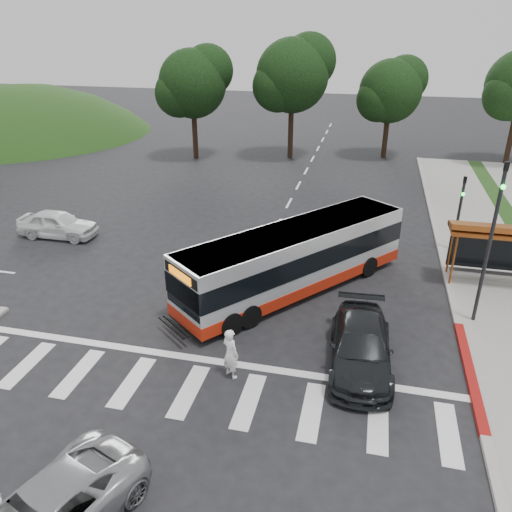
% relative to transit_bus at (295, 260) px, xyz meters
% --- Properties ---
extents(ground, '(140.00, 140.00, 0.00)m').
position_rel_transit_bus_xyz_m(ground, '(-2.23, -2.47, -1.46)').
color(ground, black).
rests_on(ground, ground).
extents(sidewalk_east, '(4.00, 40.00, 0.12)m').
position_rel_transit_bus_xyz_m(sidewalk_east, '(8.77, 5.53, -1.40)').
color(sidewalk_east, gray).
rests_on(sidewalk_east, ground).
extents(curb_east, '(0.30, 40.00, 0.15)m').
position_rel_transit_bus_xyz_m(curb_east, '(6.77, 5.53, -1.39)').
color(curb_east, '#9E9991').
rests_on(curb_east, ground).
extents(curb_east_red, '(0.32, 6.00, 0.15)m').
position_rel_transit_bus_xyz_m(curb_east_red, '(6.77, -4.47, -1.38)').
color(curb_east_red, maroon).
rests_on(curb_east_red, ground).
extents(hillside_nw, '(44.00, 44.00, 10.00)m').
position_rel_transit_bus_xyz_m(hillside_nw, '(-34.23, 27.53, -1.46)').
color(hillside_nw, '#173B13').
rests_on(hillside_nw, ground).
extents(crosswalk_ladder, '(18.00, 2.60, 0.01)m').
position_rel_transit_bus_xyz_m(crosswalk_ladder, '(-2.23, -7.47, -1.45)').
color(crosswalk_ladder, silver).
rests_on(crosswalk_ladder, ground).
extents(bus_shelter, '(4.20, 1.60, 2.86)m').
position_rel_transit_bus_xyz_m(bus_shelter, '(8.57, 2.63, 0.89)').
color(bus_shelter, '#8F4417').
rests_on(bus_shelter, sidewalk_east).
extents(traffic_signal_ne_tall, '(0.18, 0.37, 6.50)m').
position_rel_transit_bus_xyz_m(traffic_signal_ne_tall, '(7.37, -0.98, 2.42)').
color(traffic_signal_ne_tall, black).
rests_on(traffic_signal_ne_tall, ground).
extents(traffic_signal_ne_short, '(0.18, 0.37, 4.00)m').
position_rel_transit_bus_xyz_m(traffic_signal_ne_short, '(7.37, 6.02, 1.02)').
color(traffic_signal_ne_short, black).
rests_on(traffic_signal_ne_short, ground).
extents(tree_north_a, '(6.60, 6.15, 10.17)m').
position_rel_transit_bus_xyz_m(tree_north_a, '(-4.15, 23.60, 5.46)').
color(tree_north_a, black).
rests_on(tree_north_a, ground).
extents(tree_north_b, '(5.72, 5.33, 8.43)m').
position_rel_transit_bus_xyz_m(tree_north_b, '(3.84, 25.59, 4.20)').
color(tree_north_b, black).
rests_on(tree_north_b, ground).
extents(tree_north_c, '(6.16, 5.74, 9.30)m').
position_rel_transit_bus_xyz_m(tree_north_c, '(-12.15, 21.59, 4.83)').
color(tree_north_c, black).
rests_on(tree_north_c, ground).
extents(transit_bus, '(8.95, 10.38, 2.92)m').
position_rel_transit_bus_xyz_m(transit_bus, '(0.00, 0.00, 0.00)').
color(transit_bus, silver).
rests_on(transit_bus, ground).
extents(pedestrian, '(0.80, 0.73, 1.84)m').
position_rel_transit_bus_xyz_m(pedestrian, '(-1.11, -6.40, -0.54)').
color(pedestrian, white).
rests_on(pedestrian, ground).
extents(dark_sedan, '(2.36, 5.22, 1.48)m').
position_rel_transit_bus_xyz_m(dark_sedan, '(3.08, -4.76, -0.72)').
color(dark_sedan, black).
rests_on(dark_sedan, ground).
extents(west_car_white, '(4.38, 1.80, 1.49)m').
position_rel_transit_bus_xyz_m(west_car_white, '(-13.72, 3.03, -0.72)').
color(west_car_white, silver).
rests_on(west_car_white, ground).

